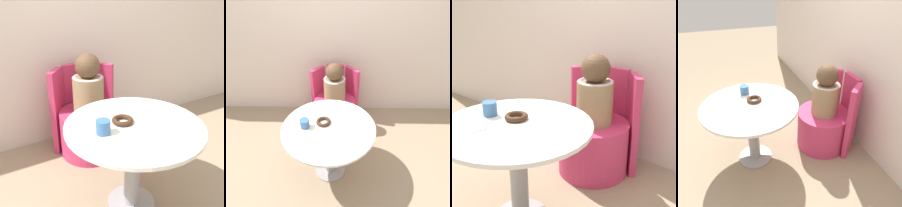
{
  "view_description": "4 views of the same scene",
  "coord_description": "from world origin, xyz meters",
  "views": [
    {
      "loc": [
        -0.86,
        -1.21,
        1.4
      ],
      "look_at": [
        -0.0,
        0.32,
        0.63
      ],
      "focal_mm": 42.0,
      "sensor_mm": 36.0,
      "label": 1
    },
    {
      "loc": [
        0.07,
        -1.39,
        1.89
      ],
      "look_at": [
        0.04,
        0.31,
        0.65
      ],
      "focal_mm": 32.0,
      "sensor_mm": 36.0,
      "label": 2
    },
    {
      "loc": [
        1.18,
        -1.09,
        1.34
      ],
      "look_at": [
        0.02,
        0.31,
        0.68
      ],
      "focal_mm": 50.0,
      "sensor_mm": 36.0,
      "label": 3
    },
    {
      "loc": [
        1.62,
        -0.25,
        1.65
      ],
      "look_at": [
        0.04,
        0.32,
        0.62
      ],
      "focal_mm": 35.0,
      "sensor_mm": 36.0,
      "label": 4
    }
  ],
  "objects": [
    {
      "name": "donut",
      "position": [
        -0.09,
        0.02,
        0.65
      ],
      "size": [
        0.14,
        0.14,
        0.03
      ],
      "color": "#3D2314",
      "rests_on": "round_table"
    },
    {
      "name": "booth_backrest",
      "position": [
        -0.01,
        0.93,
        0.39
      ],
      "size": [
        0.63,
        0.23,
        0.77
      ],
      "color": "#C63360",
      "rests_on": "ground_plane"
    },
    {
      "name": "back_wall",
      "position": [
        0.0,
        1.13,
        1.2
      ],
      "size": [
        6.0,
        0.06,
        2.4
      ],
      "color": "silver",
      "rests_on": "ground_plane"
    },
    {
      "name": "ground_plane",
      "position": [
        0.0,
        0.0,
        0.0
      ],
      "size": [
        12.0,
        12.0,
        0.0
      ],
      "primitive_type": "plane",
      "color": "gray"
    },
    {
      "name": "tub_chair",
      "position": [
        -0.01,
        0.71,
        0.2
      ],
      "size": [
        0.53,
        0.53,
        0.41
      ],
      "color": "#C63360",
      "rests_on": "ground_plane"
    },
    {
      "name": "child_figure",
      "position": [
        -0.01,
        0.71,
        0.64
      ],
      "size": [
        0.27,
        0.27,
        0.52
      ],
      "color": "#937A56",
      "rests_on": "tub_chair"
    },
    {
      "name": "round_table",
      "position": [
        -0.04,
        -0.03,
        0.5
      ],
      "size": [
        0.87,
        0.87,
        0.63
      ],
      "color": "#99999E",
      "rests_on": "ground_plane"
    },
    {
      "name": "paper_napkin",
      "position": [
        -0.17,
        -0.2,
        0.64
      ],
      "size": [
        0.13,
        0.13,
        0.01
      ],
      "color": "silver",
      "rests_on": "round_table"
    },
    {
      "name": "cup",
      "position": [
        -0.26,
        -0.04,
        0.68
      ],
      "size": [
        0.09,
        0.09,
        0.08
      ],
      "color": "#386699",
      "rests_on": "round_table"
    }
  ]
}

